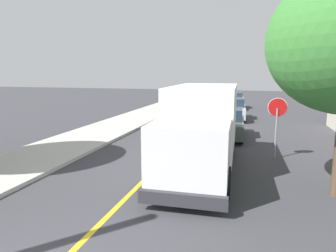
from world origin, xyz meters
The scene contains 6 objects.
centre_line_yellow centered at (0.00, 10.00, 0.00)m, with size 0.16×56.00×0.01m, color gold.
box_truck centered at (1.73, 7.87, 1.77)m, with size 2.65×7.26×3.20m.
parked_car_near centered at (2.23, 14.05, 0.79)m, with size 1.94×4.45×1.67m.
parked_car_mid centered at (2.15, 21.02, 0.79)m, with size 2.00×4.48×1.67m.
parked_car_far centered at (1.74, 28.35, 0.79)m, with size 1.91×4.44×1.67m.
stop_sign centered at (4.57, 10.26, 1.86)m, with size 0.80×0.10×2.65m.
Camera 1 is at (3.50, -3.24, 3.74)m, focal length 32.20 mm.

